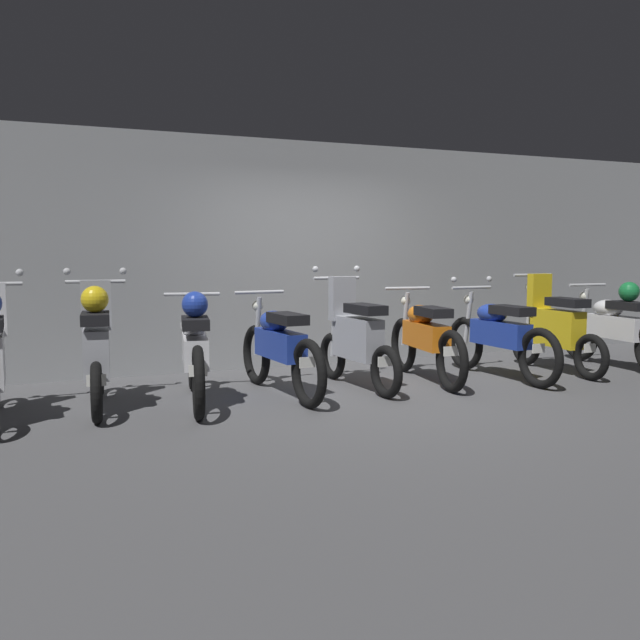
% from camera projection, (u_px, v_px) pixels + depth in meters
% --- Properties ---
extents(ground_plane, '(80.00, 80.00, 0.00)m').
position_uv_depth(ground_plane, '(370.00, 393.00, 6.98)').
color(ground_plane, '#4C4C4F').
extents(back_wall, '(16.00, 0.30, 2.82)m').
position_uv_depth(back_wall, '(299.00, 255.00, 8.71)').
color(back_wall, gray).
rests_on(back_wall, ground).
extents(motorbike_slot_1, '(0.59, 1.68, 1.29)m').
position_uv_depth(motorbike_slot_1, '(97.00, 347.00, 6.26)').
color(motorbike_slot_1, black).
rests_on(motorbike_slot_1, ground).
extents(motorbike_slot_2, '(0.59, 1.94, 1.08)m').
position_uv_depth(motorbike_slot_2, '(195.00, 349.00, 6.46)').
color(motorbike_slot_2, black).
rests_on(motorbike_slot_2, ground).
extents(motorbike_slot_3, '(0.56, 1.95, 1.03)m').
position_uv_depth(motorbike_slot_3, '(279.00, 347.00, 6.87)').
color(motorbike_slot_3, black).
rests_on(motorbike_slot_3, ground).
extents(motorbike_slot_4, '(0.59, 1.68, 1.29)m').
position_uv_depth(motorbike_slot_4, '(356.00, 338.00, 7.24)').
color(motorbike_slot_4, black).
rests_on(motorbike_slot_4, ground).
extents(motorbike_slot_5, '(0.56, 1.95, 1.03)m').
position_uv_depth(motorbike_slot_5, '(425.00, 337.00, 7.62)').
color(motorbike_slot_5, black).
rests_on(motorbike_slot_5, ground).
extents(motorbike_slot_6, '(0.59, 1.95, 1.15)m').
position_uv_depth(motorbike_slot_6, '(499.00, 335.00, 7.79)').
color(motorbike_slot_6, black).
rests_on(motorbike_slot_6, ground).
extents(motorbike_slot_7, '(0.56, 1.68, 1.18)m').
position_uv_depth(motorbike_slot_7, '(555.00, 329.00, 8.19)').
color(motorbike_slot_7, black).
rests_on(motorbike_slot_7, ground).
extents(motorbike_slot_8, '(0.56, 1.95, 1.08)m').
position_uv_depth(motorbike_slot_8, '(616.00, 326.00, 8.44)').
color(motorbike_slot_8, black).
rests_on(motorbike_slot_8, ground).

